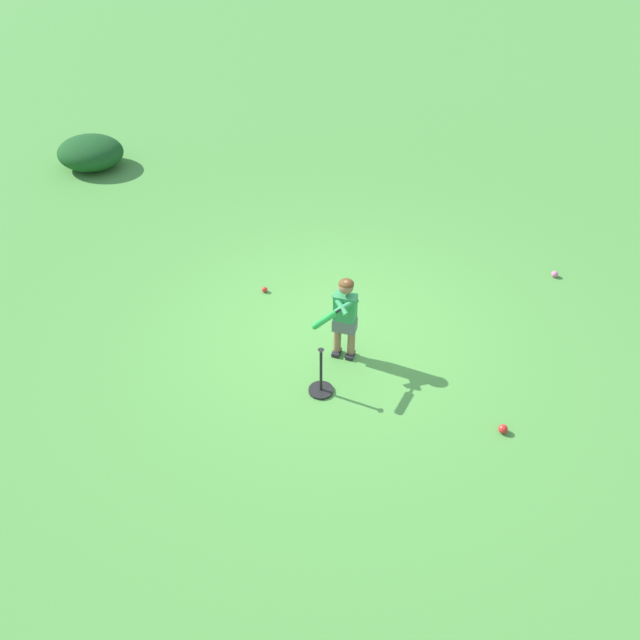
% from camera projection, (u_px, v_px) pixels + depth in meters
% --- Properties ---
extents(ground_plane, '(40.00, 40.00, 0.00)m').
position_uv_depth(ground_plane, '(338.00, 333.00, 7.90)').
color(ground_plane, '#519942').
extents(child_batter, '(0.74, 0.35, 1.08)m').
position_uv_depth(child_batter, '(344.00, 313.00, 7.17)').
color(child_batter, '#232328').
rests_on(child_batter, ground).
extents(play_ball_near_batter, '(0.09, 0.09, 0.09)m').
position_uv_depth(play_ball_near_batter, '(555.00, 274.00, 8.82)').
color(play_ball_near_batter, pink).
rests_on(play_ball_near_batter, ground).
extents(play_ball_by_bucket, '(0.08, 0.08, 0.08)m').
position_uv_depth(play_ball_by_bucket, '(265.00, 290.00, 8.55)').
color(play_ball_by_bucket, red).
rests_on(play_ball_by_bucket, ground).
extents(play_ball_midfield, '(0.10, 0.10, 0.10)m').
position_uv_depth(play_ball_midfield, '(503.00, 429.00, 6.62)').
color(play_ball_midfield, red).
rests_on(play_ball_midfield, ground).
extents(batting_tee, '(0.28, 0.28, 0.62)m').
position_uv_depth(batting_tee, '(321.00, 385.00, 7.05)').
color(batting_tee, black).
rests_on(batting_tee, ground).
extents(shrub_left_background, '(1.07, 1.18, 0.56)m').
position_uv_depth(shrub_left_background, '(90.00, 153.00, 11.38)').
color(shrub_left_background, '#194C1E').
rests_on(shrub_left_background, ground).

